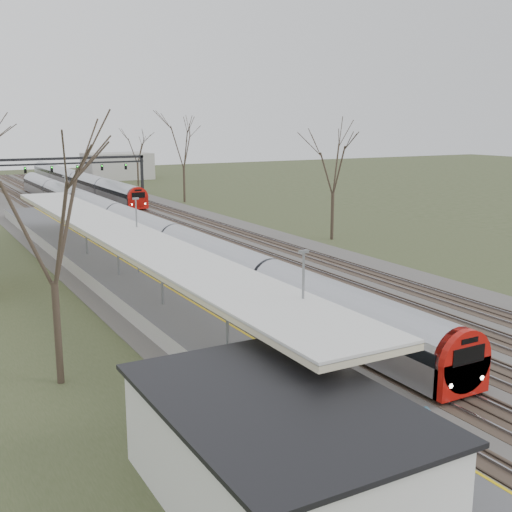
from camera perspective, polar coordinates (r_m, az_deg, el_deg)
The scene contains 10 objects.
track_bed at distance 65.96m, azimuth -9.77°, elevation 2.21°, with size 24.00×160.00×0.22m.
platform at distance 46.74m, azimuth -13.34°, elevation -1.37°, with size 3.50×69.00×1.00m, color #9E9B93.
canopy at distance 41.82m, azimuth -11.85°, elevation 1.95°, with size 4.10×50.00×3.11m.
station_building at distance 19.27m, azimuth 1.85°, elevation -17.20°, with size 6.00×9.00×3.20m, color silver.
signal_gantry at distance 94.08m, azimuth -16.06°, elevation 7.74°, with size 21.00×0.59×6.08m.
tree_west_near at distance 27.16m, azimuth -17.86°, elevation 3.54°, with size 5.00×5.00×10.30m.
tree_east_far at distance 59.98m, azimuth 6.91°, elevation 8.29°, with size 5.00×5.00×10.30m.
train_near at distance 64.94m, azimuth -12.14°, elevation 3.23°, with size 2.62×90.21×3.05m.
train_far at distance 109.18m, azimuth -15.56°, elevation 6.48°, with size 2.62×60.21×3.05m.
passenger at distance 20.24m, azimuth 14.71°, elevation -15.11°, with size 0.66×0.43×1.81m, color #2C4655.
Camera 1 is at (-21.23, -6.40, 10.97)m, focal length 45.00 mm.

